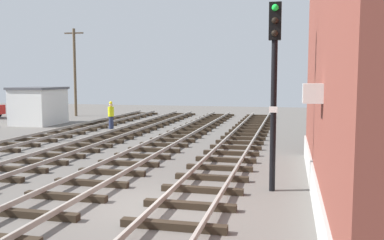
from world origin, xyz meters
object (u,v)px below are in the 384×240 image
Objects in this scene: signal_mast at (274,75)px; utility_pole_far at (75,71)px; track_worker_foreground at (111,115)px; control_hut at (39,106)px.

signal_mast is 28.56m from utility_pole_far.
utility_pole_far is 11.30m from track_worker_foreground.
track_worker_foreground is at bearing 129.74° from signal_mast.
control_hut is 6.53m from track_worker_foreground.
signal_mast is at bearing -40.30° from control_hut.
track_worker_foreground is at bearing -49.38° from utility_pole_far.
utility_pole_far is 4.17× the size of track_worker_foreground.
utility_pole_far reaches higher than control_hut.
control_hut is (-17.68, 14.99, -2.15)m from signal_mast.
control_hut reaches higher than track_worker_foreground.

